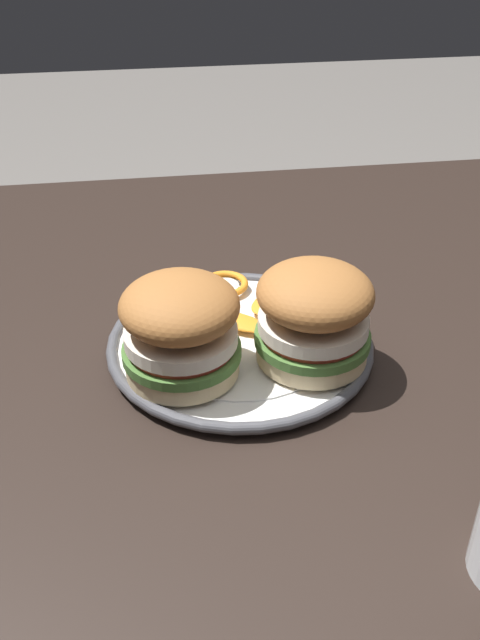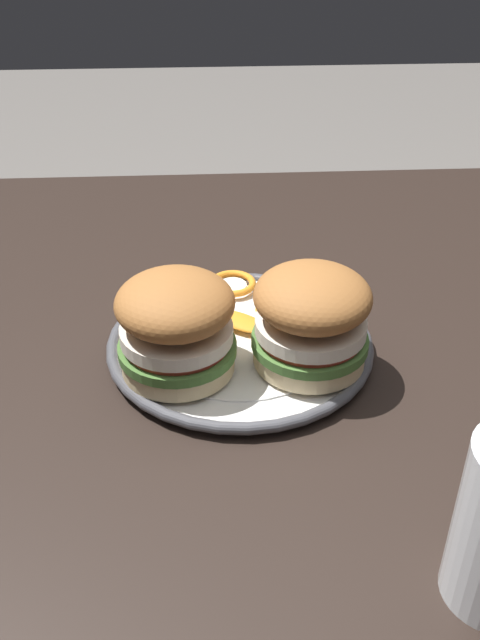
{
  "view_description": "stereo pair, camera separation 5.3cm",
  "coord_description": "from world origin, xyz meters",
  "px_view_note": "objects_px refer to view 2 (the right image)",
  "views": [
    {
      "loc": [
        0.1,
        0.57,
        1.18
      ],
      "look_at": [
        0.01,
        -0.03,
        0.77
      ],
      "focal_mm": 40.47,
      "sensor_mm": 36.0,
      "label": 1
    },
    {
      "loc": [
        0.04,
        0.58,
        1.18
      ],
      "look_at": [
        0.01,
        -0.03,
        0.77
      ],
      "focal_mm": 40.47,
      "sensor_mm": 36.0,
      "label": 2
    }
  ],
  "objects_px": {
    "dining_table": "(250,436)",
    "sandwich_half_left": "(311,317)",
    "sandwich_half_right": "(176,324)",
    "dinner_plate": "(240,344)"
  },
  "relations": [
    {
      "from": "dining_table",
      "to": "sandwich_half_left",
      "type": "bearing_deg",
      "value": 171.41
    },
    {
      "from": "dining_table",
      "to": "sandwich_half_right",
      "type": "bearing_deg",
      "value": 10.14
    },
    {
      "from": "dinner_plate",
      "to": "sandwich_half_right",
      "type": "xyz_separation_m",
      "value": [
        0.06,
        0.05,
        0.06
      ]
    },
    {
      "from": "dining_table",
      "to": "dinner_plate",
      "type": "bearing_deg",
      "value": -74.57
    },
    {
      "from": "dinner_plate",
      "to": "sandwich_half_left",
      "type": "height_order",
      "value": "sandwich_half_left"
    },
    {
      "from": "dining_table",
      "to": "sandwich_half_left",
      "type": "relative_size",
      "value": 10.7
    },
    {
      "from": "dining_table",
      "to": "dinner_plate",
      "type": "height_order",
      "value": "dinner_plate"
    },
    {
      "from": "sandwich_half_left",
      "to": "sandwich_half_right",
      "type": "xyz_separation_m",
      "value": [
        0.13,
        0.0,
        0.0
      ]
    },
    {
      "from": "dinner_plate",
      "to": "sandwich_half_left",
      "type": "xyz_separation_m",
      "value": [
        -0.07,
        0.04,
        0.06
      ]
    },
    {
      "from": "dinner_plate",
      "to": "sandwich_half_left",
      "type": "distance_m",
      "value": 0.1
    }
  ]
}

